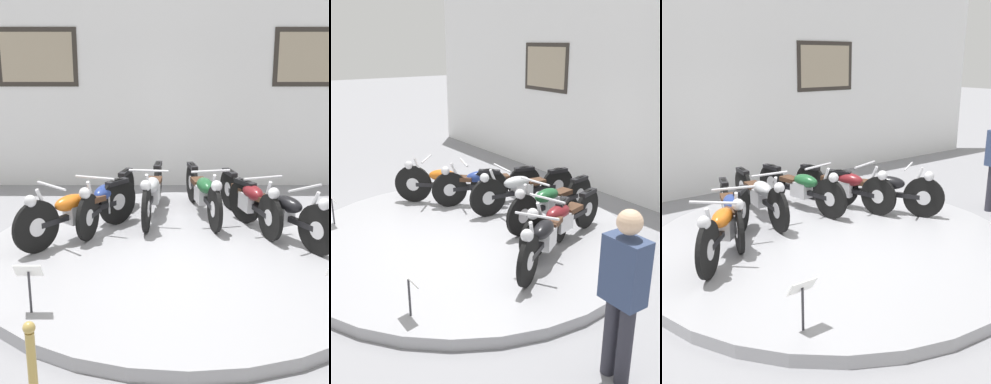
{
  "view_description": "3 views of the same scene",
  "coord_description": "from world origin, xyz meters",
  "views": [
    {
      "loc": [
        -0.19,
        -6.11,
        2.71
      ],
      "look_at": [
        -0.18,
        0.2,
        0.82
      ],
      "focal_mm": 50.0,
      "sensor_mm": 36.0,
      "label": 1
    },
    {
      "loc": [
        5.3,
        -3.02,
        2.86
      ],
      "look_at": [
        0.25,
        0.33,
        0.8
      ],
      "focal_mm": 42.0,
      "sensor_mm": 36.0,
      "label": 2
    },
    {
      "loc": [
        -3.37,
        -4.47,
        2.48
      ],
      "look_at": [
        0.17,
        0.33,
        0.69
      ],
      "focal_mm": 42.0,
      "sensor_mm": 36.0,
      "label": 3
    }
  ],
  "objects": [
    {
      "name": "display_platform",
      "position": [
        0.0,
        0.0,
        0.07
      ],
      "size": [
        4.95,
        4.95,
        0.14
      ],
      "primitive_type": "cylinder",
      "color": "#99999E",
      "rests_on": "ground_plane"
    },
    {
      "name": "ground_plane",
      "position": [
        0.0,
        0.0,
        0.0
      ],
      "size": [
        60.0,
        60.0,
        0.0
      ],
      "primitive_type": "plane",
      "color": "gray"
    },
    {
      "name": "motorcycle_silver",
      "position": [
        -0.37,
        1.27,
        0.52
      ],
      "size": [
        0.54,
        1.98,
        0.79
      ],
      "color": "black",
      "rests_on": "display_platform"
    },
    {
      "name": "info_placard_front_left",
      "position": [
        -1.47,
        -1.54,
        0.51
      ],
      "size": [
        0.26,
        0.11,
        0.51
      ],
      "color": "#333338",
      "rests_on": "display_platform"
    },
    {
      "name": "motorcycle_maroon",
      "position": [
        0.99,
        0.94,
        0.51
      ],
      "size": [
        0.68,
        1.89,
        0.78
      ],
      "color": "black",
      "rests_on": "display_platform"
    },
    {
      "name": "motorcycle_green",
      "position": [
        0.37,
        1.27,
        0.52
      ],
      "size": [
        0.54,
        1.95,
        0.79
      ],
      "color": "black",
      "rests_on": "display_platform"
    },
    {
      "name": "motorcycle_blue",
      "position": [
        -0.99,
        0.94,
        0.51
      ],
      "size": [
        0.7,
        1.89,
        0.78
      ],
      "color": "black",
      "rests_on": "display_platform"
    },
    {
      "name": "motorcycle_orange",
      "position": [
        -1.32,
        0.4,
        0.53
      ],
      "size": [
        1.37,
        1.54,
        0.8
      ],
      "color": "black",
      "rests_on": "display_platform"
    },
    {
      "name": "back_wall",
      "position": [
        0.0,
        3.5,
        2.1
      ],
      "size": [
        14.0,
        0.22,
        4.19
      ],
      "color": "white",
      "rests_on": "ground_plane"
    },
    {
      "name": "motorcycle_black",
      "position": [
        1.31,
        0.39,
        0.52
      ],
      "size": [
        1.09,
        1.7,
        0.79
      ],
      "color": "black",
      "rests_on": "display_platform"
    }
  ]
}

